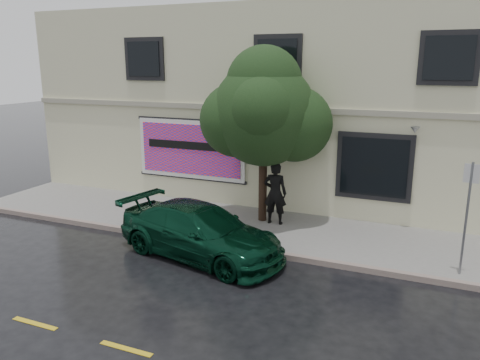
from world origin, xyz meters
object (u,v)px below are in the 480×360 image
at_px(fire_hydrant, 192,221).
at_px(pedestrian, 275,193).
at_px(car, 200,231).
at_px(street_tree, 264,114).

bearing_deg(fire_hydrant, pedestrian, 26.76).
relative_size(car, pedestrian, 2.44).
bearing_deg(pedestrian, fire_hydrant, 39.12).
bearing_deg(fire_hydrant, street_tree, 36.77).
height_order(pedestrian, street_tree, street_tree).
relative_size(pedestrian, street_tree, 0.39).
bearing_deg(street_tree, car, -102.18).
relative_size(street_tree, fire_hydrant, 5.98).
distance_m(car, street_tree, 4.22).
height_order(pedestrian, fire_hydrant, pedestrian).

